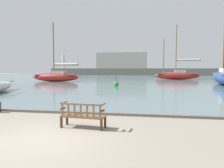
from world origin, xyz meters
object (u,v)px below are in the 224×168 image
at_px(sailboat_far_port, 177,75).
at_px(channel_buoy, 116,84).
at_px(park_bench, 83,115).
at_px(sailboat_outer_port, 56,76).

height_order(sailboat_far_port, channel_buoy, sailboat_far_port).
bearing_deg(channel_buoy, park_bench, -85.16).
bearing_deg(park_bench, sailboat_outer_port, 116.33).
bearing_deg(sailboat_far_port, channel_buoy, -116.08).
bearing_deg(park_bench, sailboat_far_port, 78.18).
distance_m(sailboat_outer_port, channel_buoy, 13.76).
bearing_deg(sailboat_far_port, sailboat_outer_port, -153.21).
bearing_deg(sailboat_outer_port, sailboat_far_port, 26.79).
xyz_separation_m(sailboat_outer_port, channel_buoy, (11.12, -8.09, -0.55)).
height_order(park_bench, sailboat_far_port, sailboat_far_port).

